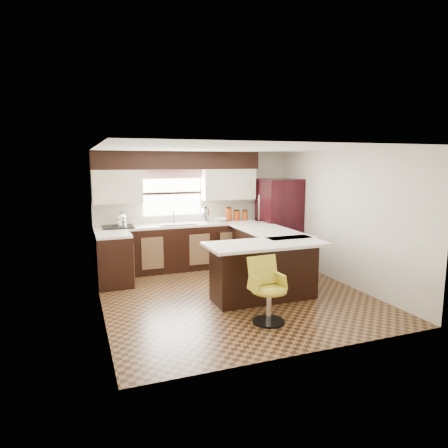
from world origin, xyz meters
name	(u,v)px	position (x,y,z in m)	size (l,w,h in m)	color
floor	(234,295)	(0.00, 0.00, 0.00)	(4.40, 4.40, 0.00)	#49301A
ceiling	(235,148)	(0.00, 0.00, 2.40)	(4.40, 4.40, 0.00)	silver
wall_back	(195,209)	(0.00, 2.20, 1.20)	(4.40, 4.40, 0.00)	beige
wall_front	(309,252)	(0.00, -2.20, 1.20)	(4.40, 4.40, 0.00)	beige
wall_left	(99,232)	(-2.10, 0.00, 1.20)	(4.40, 4.40, 0.00)	beige
wall_right	(342,217)	(2.10, 0.00, 1.20)	(4.40, 4.40, 0.00)	beige
base_cab_back	(179,248)	(-0.45, 1.90, 0.45)	(3.30, 0.60, 0.90)	black
base_cab_left	(114,261)	(-1.80, 1.25, 0.45)	(0.60, 0.70, 0.90)	black
counter_back	(178,225)	(-0.45, 1.90, 0.92)	(3.30, 0.60, 0.04)	silver
counter_left	(113,235)	(-1.80, 1.25, 0.92)	(0.60, 0.70, 0.04)	silver
soffit	(178,160)	(-0.40, 2.03, 2.22)	(3.40, 0.35, 0.36)	black
upper_cab_left	(117,187)	(-1.62, 2.03, 1.72)	(0.94, 0.35, 0.64)	beige
upper_cab_right	(228,184)	(0.68, 2.03, 1.72)	(1.14, 0.35, 0.64)	beige
window_pane	(172,193)	(-0.50, 2.18, 1.55)	(1.20, 0.02, 0.90)	white
valance	(172,174)	(-0.50, 2.14, 1.94)	(1.30, 0.06, 0.18)	#D19B93
sink	(176,223)	(-0.50, 1.88, 0.96)	(0.75, 0.45, 0.03)	#B2B2B7
dishwasher	(229,248)	(0.55, 1.61, 0.43)	(0.58, 0.03, 0.78)	black
cooktop	(118,227)	(-1.65, 1.88, 0.96)	(0.58, 0.50, 0.03)	black
peninsula_long	(266,256)	(0.90, 0.62, 0.45)	(0.60, 1.95, 0.90)	black
peninsula_return	(264,272)	(0.38, -0.35, 0.45)	(1.65, 0.60, 0.90)	black
counter_pen_long	(269,231)	(0.95, 0.62, 0.92)	(0.84, 1.95, 0.04)	silver
counter_pen_return	(266,244)	(0.35, -0.44, 0.92)	(1.89, 0.84, 0.04)	silver
refrigerator	(279,222)	(1.69, 1.60, 0.92)	(0.79, 0.76, 1.84)	black
bar_chair	(269,291)	(0.01, -1.24, 0.45)	(0.48, 0.48, 0.90)	gold
kettle	(121,219)	(-1.58, 1.88, 1.11)	(0.20, 0.20, 0.28)	silver
percolator	(206,215)	(0.13, 1.90, 1.09)	(0.15, 0.15, 0.29)	silver
mixing_bowl	(220,220)	(0.45, 1.90, 0.98)	(0.29, 0.29, 0.07)	white
canister_large	(228,215)	(0.65, 1.92, 1.08)	(0.14, 0.14, 0.27)	#8F340C
canister_med	(237,216)	(0.84, 1.92, 1.05)	(0.14, 0.14, 0.20)	#8F340C
canister_small	(245,216)	(1.03, 1.92, 1.04)	(0.12, 0.12, 0.19)	#8F340C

